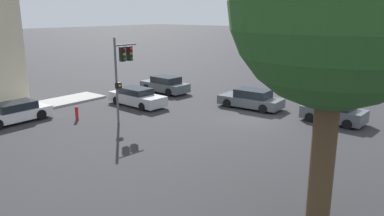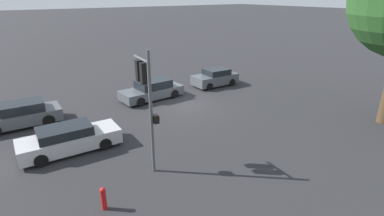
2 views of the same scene
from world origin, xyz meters
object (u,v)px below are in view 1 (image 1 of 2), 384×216
Objects in this scene: crossing_car_1 at (334,112)px; street_tree at (337,3)px; crossing_car_2 at (137,97)px; parked_car_0 at (14,113)px; traffic_signal at (123,64)px; crossing_car_0 at (165,85)px; crossing_car_3 at (251,99)px; fire_hydrant at (77,113)px.

street_tree is at bearing 108.62° from crossing_car_1.
parked_car_0 is (2.85, 8.05, -0.02)m from crossing_car_2.
traffic_signal is 1.19× the size of crossing_car_0.
crossing_car_3 is (6.05, -0.02, -0.01)m from crossing_car_1.
street_tree is 20.60m from parked_car_0.
crossing_car_1 is 20.51m from parked_car_0.
crossing_car_3 is at bearing 141.08° from parked_car_0.
traffic_signal is at bearing 40.54° from crossing_car_1.
crossing_car_3 is 5.16× the size of fire_hydrant.
crossing_car_0 is 0.95× the size of crossing_car_3.
street_tree is 2.19× the size of crossing_car_3.
traffic_signal reaches higher than crossing_car_2.
parked_car_0 is at bearing 1.96° from street_tree.
crossing_car_3 is (-8.69, 0.09, -0.03)m from crossing_car_0.
street_tree is 2.66× the size of crossing_car_1.
crossing_car_1 reaches higher than parked_car_0.
street_tree is 11.32× the size of fire_hydrant.
parked_car_0 is at bearing 41.00° from crossing_car_1.
crossing_car_2 is (2.65, -3.54, -3.08)m from traffic_signal.
fire_hydrant is (-1.40, 10.06, -0.21)m from crossing_car_0.
traffic_signal is 1.17× the size of parked_car_0.
crossing_car_0 is at bearing 122.17° from traffic_signal.
street_tree is 22.86m from crossing_car_0.
fire_hydrant is (13.34, 9.94, -0.19)m from crossing_car_1.
crossing_car_0 reaches higher than fire_hydrant.
street_tree is 14.14m from crossing_car_1.
crossing_car_1 is (-10.55, -8.25, -3.05)m from traffic_signal.
parked_car_0 is (16.05, 12.76, -0.05)m from crossing_car_1.
crossing_car_0 reaches higher than crossing_car_1.
crossing_car_0 is (18.23, -12.20, -6.43)m from street_tree.
crossing_car_2 reaches higher than fire_hydrant.
crossing_car_3 is (9.54, -12.11, -6.46)m from street_tree.
parked_car_0 is (19.54, 0.67, -6.50)m from street_tree.
crossing_car_0 is 1.16× the size of crossing_car_1.
parked_car_0 is (10.00, 12.78, -0.04)m from crossing_car_3.
crossing_car_0 is 0.98× the size of parked_car_0.
traffic_signal reaches higher than crossing_car_0.
street_tree is 1.93× the size of traffic_signal.
fire_hydrant is (-2.71, -2.82, -0.14)m from parked_car_0.
crossing_car_1 is (-14.75, 0.11, -0.02)m from crossing_car_0.
traffic_signal reaches higher than parked_car_0.
crossing_car_1 is at bearing 127.62° from parked_car_0.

